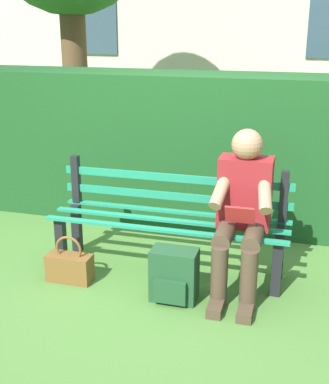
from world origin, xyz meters
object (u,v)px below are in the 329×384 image
object	(u,v)px
park_bench	(170,219)
handbag	(70,267)
backpack	(174,275)
person_seated	(242,209)

from	to	relation	value
park_bench	handbag	xyz separation A→B (m)	(0.67, 0.41, -0.30)
backpack	handbag	bearing A→B (deg)	-3.43
backpack	handbag	xyz separation A→B (m)	(0.83, -0.05, -0.07)
park_bench	person_seated	bearing A→B (deg)	164.19
park_bench	person_seated	distance (m)	0.63
person_seated	park_bench	bearing A→B (deg)	-15.81
park_bench	backpack	bearing A→B (deg)	108.45
park_bench	backpack	world-z (taller)	park_bench
park_bench	person_seated	xyz separation A→B (m)	(-0.57, 0.16, 0.20)
person_seated	backpack	world-z (taller)	person_seated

